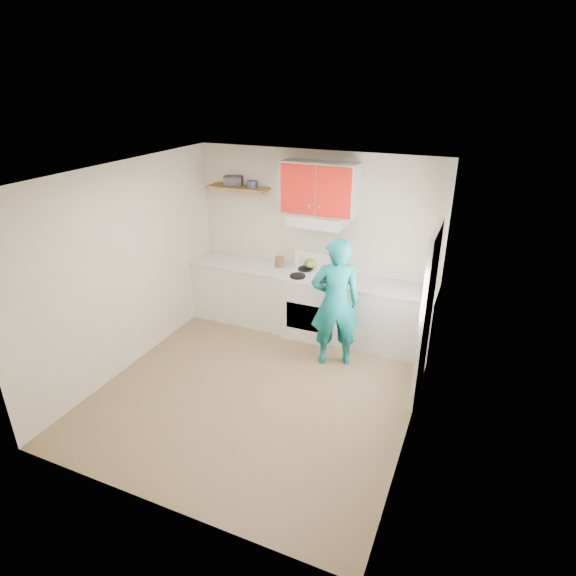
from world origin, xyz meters
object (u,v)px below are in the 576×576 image
at_px(kettle, 311,264).
at_px(crock, 279,262).
at_px(stove, 313,304).
at_px(person, 335,303).
at_px(tin, 252,184).

relative_size(kettle, crock, 1.09).
relative_size(stove, kettle, 5.03).
distance_m(stove, person, 0.92).
height_order(kettle, person, person).
bearing_deg(tin, person, -27.69).
bearing_deg(kettle, stove, -79.74).
distance_m(stove, kettle, 0.60).
relative_size(tin, person, 0.09).
bearing_deg(tin, crock, -9.00).
bearing_deg(tin, stove, -10.46).
bearing_deg(person, crock, -57.86).
bearing_deg(person, tin, -51.62).
bearing_deg(person, stove, -73.68).
distance_m(crock, person, 1.35).
height_order(crock, person, person).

